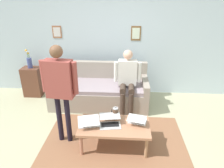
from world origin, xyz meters
TOP-DOWN VIEW (x-y plane):
  - ground_plane at (0.00, 0.00)m, footprint 7.68×7.68m
  - area_rug at (-0.14, 0.00)m, footprint 2.34×1.95m
  - back_wall at (0.00, -2.20)m, footprint 7.04×0.11m
  - couch at (0.27, -1.51)m, footprint 2.09×0.90m
  - coffee_table at (-0.14, -0.10)m, footprint 1.11×0.60m
  - laptop_left at (-0.07, -0.11)m, footprint 0.37×0.36m
  - laptop_center at (-0.49, -0.19)m, footprint 0.34×0.35m
  - laptop_right at (0.26, -0.07)m, footprint 0.38×0.37m
  - french_press at (-0.14, -0.28)m, footprint 0.11×0.09m
  - side_shelf at (1.92, -1.81)m, footprint 0.42×0.32m
  - flower_vase at (1.92, -1.81)m, footprint 0.11×0.11m
  - person_standing at (0.69, -0.19)m, footprint 0.58×0.23m
  - person_seated at (-0.33, -1.28)m, footprint 0.55×0.51m

SIDE VIEW (x-z plane):
  - ground_plane at x=0.00m, z-range 0.00..0.00m
  - area_rug at x=-0.14m, z-range 0.00..0.01m
  - couch at x=0.27m, z-range -0.14..0.74m
  - side_shelf at x=1.92m, z-range 0.00..0.70m
  - coffee_table at x=-0.14m, z-range 0.16..0.56m
  - laptop_center at x=-0.49m, z-range 0.38..0.51m
  - laptop_left at x=-0.07m, z-range 0.39..0.51m
  - laptop_right at x=0.26m, z-range 0.37..0.52m
  - french_press at x=-0.14m, z-range 0.39..0.62m
  - person_seated at x=-0.33m, z-range 0.09..1.37m
  - flower_vase at x=1.92m, z-range 0.63..1.08m
  - person_standing at x=0.69m, z-range 0.23..1.86m
  - back_wall at x=0.00m, z-range 0.00..2.70m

